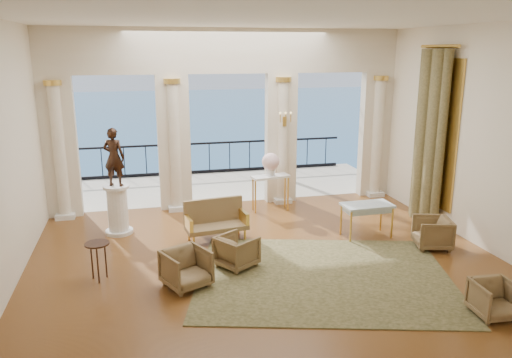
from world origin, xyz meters
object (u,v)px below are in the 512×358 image
object	(u,v)px
statue	(114,157)
side_table	(97,248)
console_table	(271,182)
settee	(215,220)
armchair_c	(432,231)
armchair_a	(186,267)
armchair_d	(237,250)
pedestal	(118,211)
game_table	(367,207)
armchair_b	(495,298)

from	to	relation	value
statue	side_table	world-z (taller)	statue
statue	console_table	world-z (taller)	statue
settee	armchair_c	bearing A→B (deg)	-27.15
armchair_a	armchair_d	distance (m)	1.17
settee	pedestal	distance (m)	2.21
pedestal	side_table	bearing A→B (deg)	-97.09
game_table	pedestal	bearing A→B (deg)	162.97
side_table	game_table	bearing A→B (deg)	8.67
armchair_a	game_table	distance (m)	4.35
game_table	side_table	distance (m)	5.63
side_table	console_table	bearing A→B (deg)	37.88
armchair_a	console_table	distance (m)	4.53
console_table	side_table	distance (m)	5.08
settee	game_table	size ratio (longest dim) A/B	1.26
settee	game_table	distance (m)	3.30
side_table	pedestal	bearing A→B (deg)	82.91
console_table	armchair_c	bearing A→B (deg)	-61.62
game_table	pedestal	world-z (taller)	pedestal
armchair_d	console_table	size ratio (longest dim) A/B	0.67
console_table	side_table	world-z (taller)	console_table
armchair_a	side_table	bearing A→B (deg)	132.29
settee	side_table	distance (m)	2.76
armchair_d	settee	world-z (taller)	settee
settee	statue	distance (m)	2.57
armchair_b	side_table	distance (m)	6.57
console_table	settee	bearing A→B (deg)	-146.16
armchair_b	armchair_d	size ratio (longest dim) A/B	0.93
pedestal	game_table	bearing A→B (deg)	-15.59
armchair_d	armchair_b	bearing A→B (deg)	-161.38
armchair_c	settee	distance (m)	4.54
settee	console_table	xyz separation A→B (m)	(1.68, 1.65, 0.32)
armchair_b	side_table	world-z (taller)	side_table
armchair_a	settee	distance (m)	2.27
statue	side_table	bearing A→B (deg)	105.81
armchair_b	armchair_c	xyz separation A→B (m)	(0.64, 2.67, 0.04)
armchair_c	game_table	world-z (taller)	game_table
game_table	statue	size ratio (longest dim) A/B	0.85
statue	armchair_b	bearing A→B (deg)	161.09
armchair_a	armchair_c	bearing A→B (deg)	-18.63
armchair_a	pedestal	size ratio (longest dim) A/B	0.66
armchair_a	console_table	size ratio (longest dim) A/B	0.72
settee	armchair_a	bearing A→B (deg)	-119.13
pedestal	armchair_c	bearing A→B (deg)	-20.81
armchair_a	side_table	distance (m)	1.63
armchair_c	armchair_d	distance (m)	4.10
armchair_c	game_table	size ratio (longest dim) A/B	0.65
armchair_c	side_table	world-z (taller)	armchair_c
armchair_c	armchair_d	bearing A→B (deg)	-74.57
armchair_d	side_table	world-z (taller)	side_table
armchair_c	settee	xyz separation A→B (m)	(-4.26, 1.55, 0.07)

